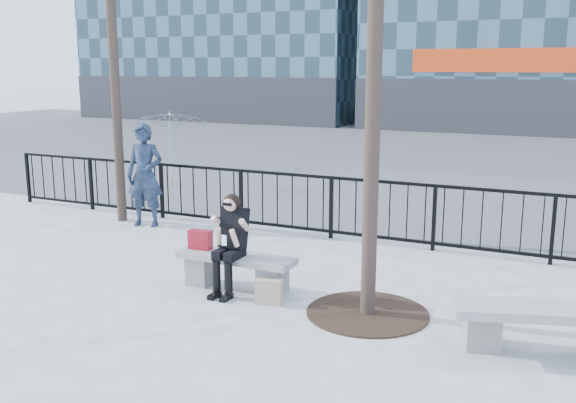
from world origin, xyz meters
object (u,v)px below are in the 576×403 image
at_px(bench_main, 236,268).
at_px(standing_man, 145,175).
at_px(seated_woman, 230,244).
at_px(bench_second, 543,326).

distance_m(bench_main, standing_man, 4.11).
xyz_separation_m(bench_main, standing_man, (-3.30, 2.37, 0.67)).
bearing_deg(bench_main, standing_man, 144.37).
bearing_deg(seated_woman, bench_main, 90.00).
bearing_deg(standing_man, bench_main, -49.99).
distance_m(bench_second, seated_woman, 3.94).
relative_size(bench_second, standing_man, 0.95).
distance_m(bench_second, standing_man, 7.76).
bearing_deg(bench_second, standing_man, 141.03).
height_order(bench_main, bench_second, bench_second).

